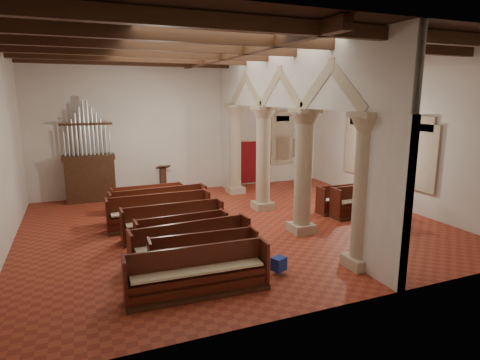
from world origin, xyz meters
The scene contains 30 objects.
floor centered at (0.00, 0.00, 0.00)m, with size 14.00×14.00×0.00m, color maroon.
ceiling centered at (0.00, 0.00, 6.00)m, with size 14.00×14.00×0.00m, color black.
wall_back centered at (0.00, 6.00, 3.00)m, with size 14.00×0.02×6.00m, color silver.
wall_front centered at (0.00, -6.00, 3.00)m, with size 14.00×0.02×6.00m, color silver.
wall_right centered at (7.00, 0.00, 3.00)m, with size 0.02×12.00×6.00m, color silver.
ceiling_beams centered at (0.00, 0.00, 5.82)m, with size 13.80×11.80×0.30m, color #3E2413, non-canonical shape.
arcade centered at (1.80, 0.00, 3.56)m, with size 0.90×11.90×6.00m.
window_right_a centered at (6.98, -1.50, 2.20)m, with size 0.03×1.00×2.20m, color #347660.
window_right_b centered at (6.98, 2.50, 2.20)m, with size 0.03×1.00×2.20m, color #347660.
window_back centered at (5.00, 5.98, 2.20)m, with size 1.00×0.03×2.20m, color #347660.
pipe_organ centered at (-4.50, 5.50, 1.37)m, with size 2.10×0.85×4.40m.
lectern centered at (-1.38, 5.49, 0.58)m, with size 0.62×0.64×1.40m.
dossal_curtain centered at (3.50, 5.92, 1.17)m, with size 1.80×0.07×2.17m.
processional_banner centered at (5.14, 4.57, 0.83)m, with size 0.60×0.76×2.61m.
hymnal_box_a centered at (-0.40, -4.07, 0.27)m, with size 0.34×0.28×0.34m, color #161B99.
hymnal_box_b centered at (-0.30, -2.62, 0.26)m, with size 0.31×0.25×0.31m, color navy.
hymnal_box_c centered at (-0.38, -0.60, 0.26)m, with size 0.31×0.25×0.31m, color #162B9A.
tube_heater_a centered at (-2.62, -3.77, 0.16)m, with size 0.11×0.11×1.07m, color silver.
tube_heater_b centered at (-1.67, -4.28, 0.16)m, with size 0.09×0.09×0.90m, color white.
nave_pew_0 centered at (-2.59, -4.34, 0.36)m, with size 3.31×0.87×1.10m.
nave_pew_1 centered at (-2.12, -3.26, 0.34)m, with size 2.81×0.83×1.02m.
nave_pew_2 centered at (-2.25, -2.53, 0.36)m, with size 3.35×0.95×1.10m.
nave_pew_3 centered at (-2.25, -1.52, 0.34)m, with size 2.74×0.79×1.02m.
nave_pew_4 centered at (-2.26, -0.40, 0.36)m, with size 3.23×0.78×1.09m.
nave_pew_5 centered at (-2.46, 0.80, 0.38)m, with size 3.50×0.79×1.15m.
nave_pew_6 centered at (-2.29, 1.74, 0.38)m, with size 3.55×0.94×1.15m.
nave_pew_7 centered at (-2.49, 3.01, 0.33)m, with size 2.78×0.75×1.01m.
aisle_pew_0 centered at (4.81, -1.97, 0.32)m, with size 1.77×0.72×0.95m.
aisle_pew_1 centered at (4.82, -0.72, 0.39)m, with size 2.36×0.79×1.15m.
aisle_pew_2 centered at (4.41, -0.05, 0.36)m, with size 1.88×0.72×1.06m.
Camera 1 is at (-4.91, -12.52, 4.45)m, focal length 30.00 mm.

